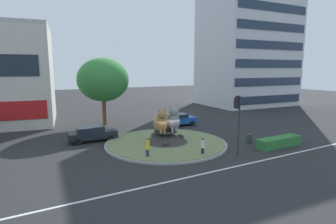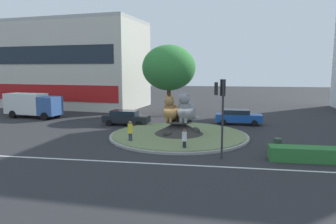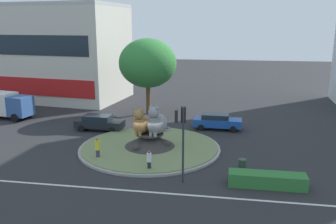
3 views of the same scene
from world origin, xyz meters
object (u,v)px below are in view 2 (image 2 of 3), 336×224
cat_statue_grey (186,110)px  broadleaf_tree_behind_island (169,68)px  delivery_box_truck (32,104)px  sedan_on_far_lane (126,117)px  litter_bin (278,145)px  pedestrian_white_shirt (184,140)px  hatchback_near_shophouse (238,117)px  cat_statue_tabby (171,111)px  pedestrian_yellow_shirt (130,132)px  shophouse_block (56,65)px  traffic_light_mast (221,101)px

cat_statue_grey → broadleaf_tree_behind_island: 13.08m
delivery_box_truck → sedan_on_far_lane: bearing=-3.1°
delivery_box_truck → litter_bin: 28.26m
pedestrian_white_shirt → litter_bin: size_ratio=1.77×
hatchback_near_shophouse → cat_statue_tabby: bearing=-129.4°
cat_statue_grey → sedan_on_far_lane: size_ratio=0.56×
sedan_on_far_lane → cat_statue_grey: bearing=-32.0°
cat_statue_grey → hatchback_near_shophouse: size_ratio=0.57×
cat_statue_tabby → pedestrian_yellow_shirt: size_ratio=1.36×
shophouse_block → pedestrian_white_shirt: (22.90, -24.41, -5.60)m
broadleaf_tree_behind_island → hatchback_near_shophouse: 10.93m
pedestrian_yellow_shirt → delivery_box_truck: delivery_box_truck is taller
traffic_light_mast → broadleaf_tree_behind_island: bearing=11.6°
cat_statue_tabby → cat_statue_grey: cat_statue_grey is taller
pedestrian_white_shirt → pedestrian_yellow_shirt: pedestrian_yellow_shirt is taller
pedestrian_yellow_shirt → hatchback_near_shophouse: pedestrian_yellow_shirt is taller
hatchback_near_shophouse → litter_bin: 10.57m
hatchback_near_shophouse → sedan_on_far_lane: bearing=-167.5°
cat_statue_tabby → sedan_on_far_lane: bearing=-120.4°
traffic_light_mast → broadleaf_tree_behind_island: broadleaf_tree_behind_island is taller
sedan_on_far_lane → shophouse_block: bearing=139.2°
cat_statue_tabby → traffic_light_mast: (4.13, -5.87, 1.51)m
cat_statue_tabby → shophouse_block: size_ratio=0.08×
traffic_light_mast → sedan_on_far_lane: traffic_light_mast is taller
broadleaf_tree_behind_island → hatchback_near_shophouse: broadleaf_tree_behind_island is taller
hatchback_near_shophouse → pedestrian_white_shirt: bearing=-109.5°
pedestrian_white_shirt → pedestrian_yellow_shirt: (-4.38, 1.54, 0.11)m
pedestrian_white_shirt → hatchback_near_shophouse: size_ratio=0.33×
shophouse_block → litter_bin: 37.98m
traffic_light_mast → pedestrian_yellow_shirt: 7.96m
pedestrian_white_shirt → broadleaf_tree_behind_island: bearing=-56.0°
delivery_box_truck → litter_bin: delivery_box_truck is taller
cat_statue_grey → broadleaf_tree_behind_island: (-3.40, 12.12, 3.56)m
cat_statue_grey → hatchback_near_shophouse: (4.76, 6.92, -1.52)m
cat_statue_grey → traffic_light_mast: size_ratio=0.53×
cat_statue_grey → cat_statue_tabby: bearing=-75.1°
sedan_on_far_lane → pedestrian_white_shirt: bearing=-49.8°
cat_statue_grey → sedan_on_far_lane: cat_statue_grey is taller
cat_statue_grey → shophouse_block: 30.31m
sedan_on_far_lane → litter_bin: (13.57, -8.11, -0.35)m
cat_statue_grey → pedestrian_yellow_shirt: (-4.02, -3.03, -1.41)m
shophouse_block → pedestrian_yellow_shirt: shophouse_block is taller
cat_statue_grey → pedestrian_white_shirt: bearing=16.9°
cat_statue_tabby → litter_bin: size_ratio=2.71×
sedan_on_far_lane → delivery_box_truck: 12.78m
traffic_light_mast → delivery_box_truck: (-21.95, 13.56, -2.15)m
pedestrian_white_shirt → cat_statue_grey: bearing=-64.2°
sedan_on_far_lane → litter_bin: size_ratio=5.37×
cat_statue_tabby → traffic_light_mast: bearing=45.9°
hatchback_near_shophouse → pedestrian_yellow_shirt: bearing=-130.0°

